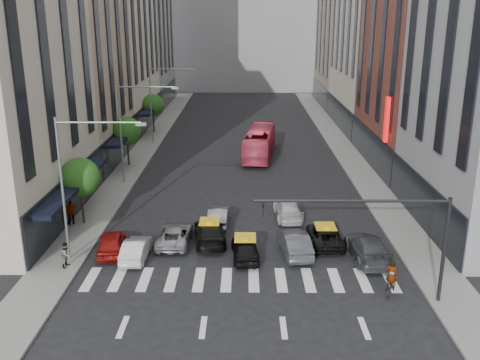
{
  "coord_description": "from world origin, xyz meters",
  "views": [
    {
      "loc": [
        0.02,
        -26.65,
        14.86
      ],
      "look_at": [
        -0.26,
        8.35,
        4.0
      ],
      "focal_mm": 40.0,
      "sensor_mm": 36.0,
      "label": 1
    }
  ],
  "objects_px": {
    "taxi_center": "(245,248)",
    "car_red": "(112,243)",
    "bus": "(260,143)",
    "streetlamp_near": "(76,171)",
    "streetlamp_far": "(158,94)",
    "motorcycle": "(391,285)",
    "streetlamp_mid": "(131,120)",
    "pedestrian_near": "(67,255)",
    "car_white_front": "(136,249)",
    "pedestrian_far": "(71,212)",
    "taxi_left": "(210,232)"
  },
  "relations": [
    {
      "from": "car_white_front",
      "to": "pedestrian_far",
      "type": "xyz_separation_m",
      "value": [
        -5.79,
        5.37,
        0.45
      ]
    },
    {
      "from": "car_white_front",
      "to": "motorcycle",
      "type": "distance_m",
      "value": 15.61
    },
    {
      "from": "car_red",
      "to": "car_white_front",
      "type": "relative_size",
      "value": 1.03
    },
    {
      "from": "pedestrian_near",
      "to": "streetlamp_mid",
      "type": "bearing_deg",
      "value": 10.9
    },
    {
      "from": "car_white_front",
      "to": "taxi_center",
      "type": "height_order",
      "value": "taxi_center"
    },
    {
      "from": "streetlamp_far",
      "to": "pedestrian_far",
      "type": "distance_m",
      "value": 26.85
    },
    {
      "from": "streetlamp_near",
      "to": "streetlamp_far",
      "type": "relative_size",
      "value": 1.0
    },
    {
      "from": "taxi_left",
      "to": "taxi_center",
      "type": "relative_size",
      "value": 1.25
    },
    {
      "from": "streetlamp_mid",
      "to": "car_white_front",
      "type": "bearing_deg",
      "value": -78.34
    },
    {
      "from": "streetlamp_mid",
      "to": "pedestrian_far",
      "type": "distance_m",
      "value": 11.64
    },
    {
      "from": "streetlamp_mid",
      "to": "car_white_front",
      "type": "xyz_separation_m",
      "value": [
        3.23,
        -15.67,
        -5.25
      ]
    },
    {
      "from": "taxi_center",
      "to": "car_red",
      "type": "bearing_deg",
      "value": -9.45
    },
    {
      "from": "car_red",
      "to": "pedestrian_near",
      "type": "height_order",
      "value": "pedestrian_near"
    },
    {
      "from": "car_white_front",
      "to": "motorcycle",
      "type": "relative_size",
      "value": 2.15
    },
    {
      "from": "car_white_front",
      "to": "taxi_center",
      "type": "xyz_separation_m",
      "value": [
        6.91,
        0.1,
        0.04
      ]
    },
    {
      "from": "bus",
      "to": "pedestrian_near",
      "type": "xyz_separation_m",
      "value": [
        -12.44,
        -27.08,
        -0.63
      ]
    },
    {
      "from": "streetlamp_near",
      "to": "streetlamp_mid",
      "type": "xyz_separation_m",
      "value": [
        0.0,
        16.0,
        0.0
      ]
    },
    {
      "from": "streetlamp_mid",
      "to": "car_red",
      "type": "relative_size",
      "value": 2.19
    },
    {
      "from": "streetlamp_near",
      "to": "car_red",
      "type": "xyz_separation_m",
      "value": [
        1.46,
        1.18,
        -5.2
      ]
    },
    {
      "from": "car_red",
      "to": "pedestrian_near",
      "type": "distance_m",
      "value": 3.19
    },
    {
      "from": "pedestrian_near",
      "to": "pedestrian_far",
      "type": "distance_m",
      "value": 7.09
    },
    {
      "from": "pedestrian_near",
      "to": "pedestrian_far",
      "type": "height_order",
      "value": "pedestrian_far"
    },
    {
      "from": "taxi_left",
      "to": "motorcycle",
      "type": "distance_m",
      "value": 12.6
    },
    {
      "from": "streetlamp_mid",
      "to": "pedestrian_near",
      "type": "bearing_deg",
      "value": -92.36
    },
    {
      "from": "streetlamp_far",
      "to": "motorcycle",
      "type": "distance_m",
      "value": 40.71
    },
    {
      "from": "car_white_front",
      "to": "pedestrian_far",
      "type": "distance_m",
      "value": 7.91
    },
    {
      "from": "streetlamp_mid",
      "to": "taxi_left",
      "type": "height_order",
      "value": "streetlamp_mid"
    },
    {
      "from": "motorcycle",
      "to": "pedestrian_near",
      "type": "xyz_separation_m",
      "value": [
        -18.94,
        2.86,
        0.45
      ]
    },
    {
      "from": "taxi_center",
      "to": "motorcycle",
      "type": "distance_m",
      "value": 9.22
    },
    {
      "from": "taxi_center",
      "to": "taxi_left",
      "type": "bearing_deg",
      "value": -50.81
    },
    {
      "from": "taxi_center",
      "to": "pedestrian_far",
      "type": "xyz_separation_m",
      "value": [
        -12.7,
        5.28,
        0.42
      ]
    },
    {
      "from": "car_white_front",
      "to": "taxi_left",
      "type": "height_order",
      "value": "taxi_left"
    },
    {
      "from": "streetlamp_near",
      "to": "pedestrian_near",
      "type": "distance_m",
      "value": 5.15
    },
    {
      "from": "pedestrian_far",
      "to": "car_red",
      "type": "bearing_deg",
      "value": 100.81
    },
    {
      "from": "taxi_center",
      "to": "bus",
      "type": "height_order",
      "value": "bus"
    },
    {
      "from": "taxi_center",
      "to": "car_white_front",
      "type": "bearing_deg",
      "value": -3.67
    },
    {
      "from": "streetlamp_near",
      "to": "pedestrian_far",
      "type": "height_order",
      "value": "streetlamp_near"
    },
    {
      "from": "taxi_left",
      "to": "pedestrian_near",
      "type": "distance_m",
      "value": 9.38
    },
    {
      "from": "pedestrian_near",
      "to": "car_white_front",
      "type": "bearing_deg",
      "value": -56.24
    },
    {
      "from": "bus",
      "to": "pedestrian_far",
      "type": "relative_size",
      "value": 5.85
    },
    {
      "from": "car_red",
      "to": "bus",
      "type": "xyz_separation_m",
      "value": [
        10.27,
        24.76,
        0.87
      ]
    },
    {
      "from": "taxi_left",
      "to": "pedestrian_near",
      "type": "height_order",
      "value": "pedestrian_near"
    },
    {
      "from": "streetlamp_far",
      "to": "pedestrian_far",
      "type": "height_order",
      "value": "streetlamp_far"
    },
    {
      "from": "bus",
      "to": "streetlamp_near",
      "type": "bearing_deg",
      "value": 72.48
    },
    {
      "from": "car_white_front",
      "to": "taxi_center",
      "type": "distance_m",
      "value": 6.91
    },
    {
      "from": "streetlamp_far",
      "to": "taxi_center",
      "type": "relative_size",
      "value": 2.2
    },
    {
      "from": "streetlamp_mid",
      "to": "bus",
      "type": "relative_size",
      "value": 0.8
    },
    {
      "from": "streetlamp_far",
      "to": "motorcycle",
      "type": "xyz_separation_m",
      "value": [
        18.23,
        -36.0,
        -5.41
      ]
    },
    {
      "from": "streetlamp_mid",
      "to": "car_red",
      "type": "xyz_separation_m",
      "value": [
        1.46,
        -14.82,
        -5.2
      ]
    },
    {
      "from": "taxi_left",
      "to": "taxi_center",
      "type": "bearing_deg",
      "value": 127.2
    }
  ]
}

